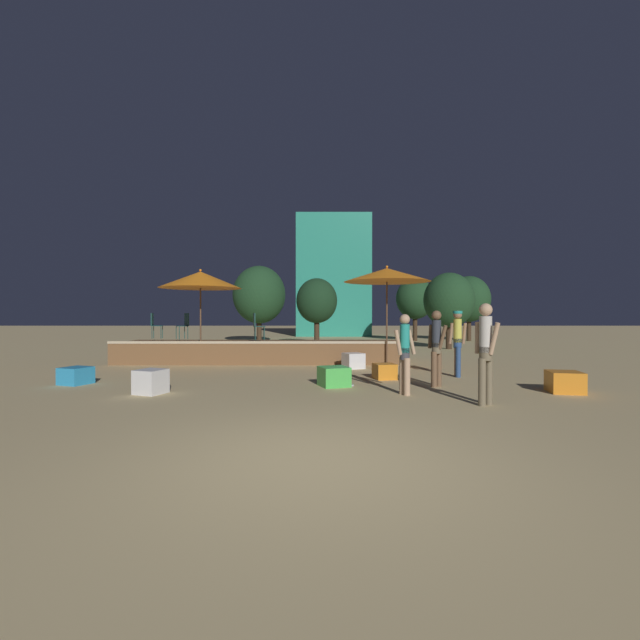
% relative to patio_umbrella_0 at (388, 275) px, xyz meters
% --- Properties ---
extents(ground_plane, '(120.00, 120.00, 0.00)m').
position_rel_patio_umbrella_0_xyz_m(ground_plane, '(-2.14, -8.81, -2.87)').
color(ground_plane, tan).
extents(wooden_deck, '(9.56, 2.25, 0.77)m').
position_rel_patio_umbrella_0_xyz_m(wooden_deck, '(-4.10, 1.21, -2.52)').
color(wooden_deck, brown).
rests_on(wooden_deck, ground).
extents(patio_umbrella_0, '(2.73, 2.73, 3.17)m').
position_rel_patio_umbrella_0_xyz_m(patio_umbrella_0, '(0.00, 0.00, 0.00)').
color(patio_umbrella_0, brown).
rests_on(patio_umbrella_0, ground).
extents(patio_umbrella_1, '(2.63, 2.63, 3.10)m').
position_rel_patio_umbrella_0_xyz_m(patio_umbrella_1, '(-5.99, 0.37, -0.12)').
color(patio_umbrella_1, brown).
rests_on(patio_umbrella_1, ground).
extents(cube_seat_0, '(0.72, 0.72, 0.40)m').
position_rel_patio_umbrella_0_xyz_m(cube_seat_0, '(-7.78, -3.60, -2.67)').
color(cube_seat_0, '#2D9EDB').
rests_on(cube_seat_0, ground).
extents(cube_seat_1, '(0.71, 0.71, 0.46)m').
position_rel_patio_umbrella_0_xyz_m(cube_seat_1, '(-1.11, -0.67, -2.64)').
color(cube_seat_1, white).
rests_on(cube_seat_1, ground).
extents(cube_seat_2, '(0.67, 0.67, 0.49)m').
position_rel_patio_umbrella_0_xyz_m(cube_seat_2, '(-5.56, -4.79, -2.62)').
color(cube_seat_2, white).
rests_on(cube_seat_2, ground).
extents(cube_seat_3, '(0.77, 0.77, 0.44)m').
position_rel_patio_umbrella_0_xyz_m(cube_seat_3, '(-1.80, -3.87, -2.65)').
color(cube_seat_3, '#4CC651').
rests_on(cube_seat_3, ground).
extents(cube_seat_4, '(0.60, 0.60, 0.38)m').
position_rel_patio_umbrella_0_xyz_m(cube_seat_4, '(-0.49, -2.79, -2.68)').
color(cube_seat_4, orange).
rests_on(cube_seat_4, ground).
extents(cube_seat_5, '(0.73, 0.73, 0.44)m').
position_rel_patio_umbrella_0_xyz_m(cube_seat_5, '(2.96, -4.67, -2.65)').
color(cube_seat_5, orange).
rests_on(cube_seat_5, ground).
extents(person_0, '(0.50, 0.28, 1.62)m').
position_rel_patio_umbrella_0_xyz_m(person_0, '(-0.41, -4.91, -2.01)').
color(person_0, tan).
rests_on(person_0, ground).
extents(person_1, '(0.37, 0.45, 1.71)m').
position_rel_patio_umbrella_0_xyz_m(person_1, '(0.49, -3.95, -1.94)').
color(person_1, brown).
rests_on(person_1, ground).
extents(person_2, '(0.47, 0.30, 1.72)m').
position_rel_patio_umbrella_0_xyz_m(person_2, '(1.45, -2.43, -1.90)').
color(person_2, '#2D4C7F').
rests_on(person_2, ground).
extents(person_3, '(0.33, 0.48, 1.81)m').
position_rel_patio_umbrella_0_xyz_m(person_3, '(0.83, -5.92, -1.86)').
color(person_3, '#72664C').
rests_on(person_3, ground).
extents(bistro_chair_0, '(0.43, 0.42, 0.90)m').
position_rel_patio_umbrella_0_xyz_m(bistro_chair_0, '(-4.24, 0.83, -1.55)').
color(bistro_chair_0, '#1E4C47').
rests_on(bistro_chair_0, wooden_deck).
extents(bistro_chair_1, '(0.48, 0.48, 0.90)m').
position_rel_patio_umbrella_0_xyz_m(bistro_chair_1, '(-6.87, 1.48, -1.55)').
color(bistro_chair_1, '#1E4C47').
rests_on(bistro_chair_1, wooden_deck).
extents(bistro_chair_2, '(0.41, 0.41, 0.90)m').
position_rel_patio_umbrella_0_xyz_m(bistro_chair_2, '(-7.99, 1.66, -1.55)').
color(bistro_chair_2, '#1E4C47').
rests_on(bistro_chair_2, wooden_deck).
extents(frisbee_disc, '(0.24, 0.24, 0.03)m').
position_rel_patio_umbrella_0_xyz_m(frisbee_disc, '(-1.46, -3.85, -2.85)').
color(frisbee_disc, white).
rests_on(frisbee_disc, ground).
extents(background_tree_0, '(2.34, 2.34, 3.93)m').
position_rel_patio_umbrella_0_xyz_m(background_tree_0, '(3.80, 13.03, -0.24)').
color(background_tree_0, '#3D2B1C').
rests_on(background_tree_0, ground).
extents(background_tree_1, '(3.01, 3.01, 4.43)m').
position_rel_patio_umbrella_0_xyz_m(background_tree_1, '(-5.61, 11.08, -0.10)').
color(background_tree_1, '#3D2B1C').
rests_on(background_tree_1, ground).
extents(background_tree_2, '(2.58, 2.58, 4.02)m').
position_rel_patio_umbrella_0_xyz_m(background_tree_2, '(7.12, 12.98, -0.28)').
color(background_tree_2, '#3D2B1C').
rests_on(background_tree_2, ground).
extents(background_tree_3, '(2.14, 2.14, 3.53)m').
position_rel_patio_umbrella_0_xyz_m(background_tree_3, '(-2.28, 8.85, -0.53)').
color(background_tree_3, '#3D2B1C').
rests_on(background_tree_3, ground).
extents(background_tree_4, '(2.36, 2.36, 3.61)m').
position_rel_patio_umbrella_0_xyz_m(background_tree_4, '(3.98, 6.69, -0.57)').
color(background_tree_4, '#3D2B1C').
rests_on(background_tree_4, ground).
extents(distant_building, '(5.65, 3.98, 9.24)m').
position_rel_patio_umbrella_0_xyz_m(distant_building, '(-1.08, 20.15, 1.75)').
color(distant_building, teal).
rests_on(distant_building, ground).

